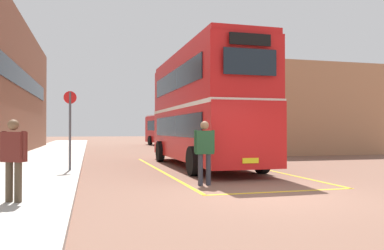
# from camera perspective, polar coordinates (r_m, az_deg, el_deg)

# --- Properties ---
(ground_plane) EXTENTS (135.60, 135.60, 0.00)m
(ground_plane) POSITION_cam_1_polar(r_m,az_deg,el_deg) (23.28, -4.34, -4.52)
(ground_plane) COLOR brown
(sidewalk_left) EXTENTS (4.00, 57.60, 0.14)m
(sidewalk_left) POSITION_cam_1_polar(r_m,az_deg,el_deg) (25.40, -19.98, -4.00)
(sidewalk_left) COLOR #B2ADA3
(sidewalk_left) RESTS_ON ground
(depot_building_right) EXTENTS (8.42, 14.66, 5.69)m
(depot_building_right) POSITION_cam_1_polar(r_m,az_deg,el_deg) (31.13, 11.74, 1.71)
(depot_building_right) COLOR #AD7A56
(depot_building_right) RESTS_ON ground
(double_decker_bus) EXTENTS (2.88, 9.85, 4.75)m
(double_decker_bus) POSITION_cam_1_polar(r_m,az_deg,el_deg) (16.43, 1.61, 2.64)
(double_decker_bus) COLOR black
(double_decker_bus) RESTS_ON ground
(single_deck_bus) EXTENTS (3.64, 9.91, 3.02)m
(single_deck_bus) POSITION_cam_1_polar(r_m,az_deg,el_deg) (36.82, -3.06, -0.55)
(single_deck_bus) COLOR black
(single_deck_bus) RESTS_ON ground
(pedestrian_boarding) EXTENTS (0.60, 0.25, 1.80)m
(pedestrian_boarding) POSITION_cam_1_polar(r_m,az_deg,el_deg) (10.92, 1.83, -3.33)
(pedestrian_boarding) COLOR #2D2D38
(pedestrian_boarding) RESTS_ON ground
(pedestrian_waiting_far) EXTENTS (0.51, 0.42, 1.62)m
(pedestrian_waiting_far) POSITION_cam_1_polar(r_m,az_deg,el_deg) (8.41, -24.63, -3.97)
(pedestrian_waiting_far) COLOR #473828
(pedestrian_waiting_far) RESTS_ON sidewalk_left
(bus_stop_sign) EXTENTS (0.44, 0.12, 2.77)m
(bus_stop_sign) POSITION_cam_1_polar(r_m,az_deg,el_deg) (14.28, -17.42, 0.31)
(bus_stop_sign) COLOR #4C4C51
(bus_stop_sign) RESTS_ON sidewalk_left
(bay_marking_yellow) EXTENTS (4.28, 11.86, 0.01)m
(bay_marking_yellow) POSITION_cam_1_polar(r_m,az_deg,el_deg) (14.71, 3.70, -6.75)
(bay_marking_yellow) COLOR gold
(bay_marking_yellow) RESTS_ON ground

